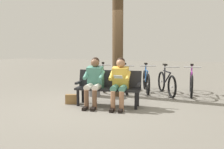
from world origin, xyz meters
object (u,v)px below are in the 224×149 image
(bicycle_blue, at_px, (166,83))
(bicycle_purple, at_px, (125,81))
(litter_bin, at_px, (94,83))
(bicycle_red, at_px, (103,79))
(bicycle_silver, at_px, (191,83))
(person_companion, at_px, (94,79))
(bicycle_orange, at_px, (146,81))
(person_reading, at_px, (120,80))
(bench, at_px, (109,85))
(tree_trunk, at_px, (118,32))
(handbag, at_px, (71,99))

(bicycle_blue, height_order, bicycle_purple, same)
(litter_bin, xyz_separation_m, bicycle_red, (0.14, -1.07, -0.04))
(litter_bin, height_order, bicycle_silver, bicycle_silver)
(person_companion, relative_size, bicycle_blue, 0.77)
(bicycle_blue, distance_m, bicycle_orange, 0.70)
(bicycle_orange, xyz_separation_m, bicycle_purple, (0.65, 0.23, 0.00))
(litter_bin, distance_m, bicycle_orange, 1.77)
(person_reading, relative_size, bicycle_red, 0.77)
(bicycle_orange, bearing_deg, bench, -32.33)
(person_companion, xyz_separation_m, tree_trunk, (-0.15, -1.35, 1.22))
(tree_trunk, bearing_deg, bicycle_orange, -127.99)
(person_reading, relative_size, handbag, 4.00)
(bench, relative_size, bicycle_orange, 1.02)
(person_reading, bearing_deg, bicycle_purple, -83.58)
(person_reading, xyz_separation_m, bicycle_orange, (-0.20, -2.16, -0.31))
(litter_bin, relative_size, bicycle_purple, 0.51)
(bicycle_orange, bearing_deg, bicycle_silver, 73.70)
(litter_bin, bearing_deg, bench, 132.63)
(litter_bin, distance_m, bicycle_blue, 2.22)
(person_companion, distance_m, bicycle_silver, 3.19)
(bench, relative_size, bicycle_purple, 1.04)
(litter_bin, distance_m, bicycle_red, 1.08)
(handbag, bearing_deg, bench, -168.56)
(bench, distance_m, person_companion, 0.39)
(person_companion, distance_m, litter_bin, 1.21)
(tree_trunk, bearing_deg, litter_bin, 23.54)
(litter_bin, height_order, bicycle_purple, bicycle_purple)
(bicycle_red, bearing_deg, bicycle_silver, 68.53)
(tree_trunk, bearing_deg, person_reading, 110.80)
(tree_trunk, bearing_deg, person_companion, 83.72)
(person_reading, height_order, bicycle_orange, person_reading)
(litter_bin, relative_size, bicycle_blue, 0.51)
(person_reading, xyz_separation_m, tree_trunk, (0.49, -1.28, 1.22))
(bench, relative_size, bicycle_red, 1.05)
(bench, distance_m, handbag, 1.05)
(person_reading, relative_size, tree_trunk, 0.32)
(handbag, relative_size, litter_bin, 0.38)
(bench, height_order, person_companion, person_companion)
(bicycle_purple, bearing_deg, person_reading, -9.19)
(handbag, distance_m, tree_trunk, 2.36)
(person_companion, relative_size, bicycle_purple, 0.76)
(bicycle_orange, bearing_deg, bicycle_red, -104.06)
(tree_trunk, height_order, bicycle_blue, tree_trunk)
(person_companion, height_order, handbag, person_companion)
(bicycle_orange, bearing_deg, tree_trunk, -55.57)
(tree_trunk, distance_m, bicycle_silver, 2.73)
(bicycle_purple, bearing_deg, bench, -18.63)
(bicycle_blue, bearing_deg, bicycle_purple, -113.81)
(bicycle_silver, bearing_deg, handbag, -53.86)
(bicycle_blue, relative_size, bicycle_red, 1.00)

